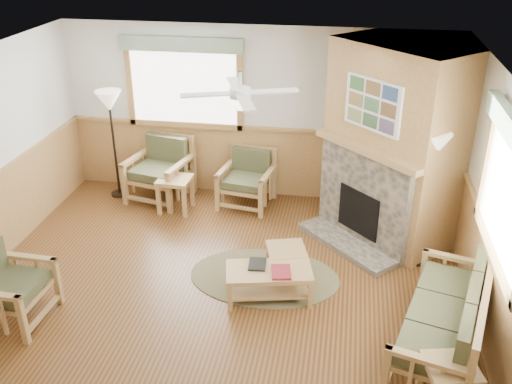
% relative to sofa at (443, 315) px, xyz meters
% --- Properties ---
extents(floor, '(6.00, 6.00, 0.01)m').
position_rel_sofa_xyz_m(floor, '(-2.53, 0.38, -0.44)').
color(floor, brown).
rests_on(floor, ground).
extents(ceiling, '(6.00, 6.00, 0.01)m').
position_rel_sofa_xyz_m(ceiling, '(-2.53, 0.38, 2.26)').
color(ceiling, white).
rests_on(ceiling, floor).
extents(wall_back, '(6.00, 0.02, 2.70)m').
position_rel_sofa_xyz_m(wall_back, '(-2.53, 3.38, 0.91)').
color(wall_back, white).
rests_on(wall_back, floor).
extents(wall_right, '(0.02, 6.00, 2.70)m').
position_rel_sofa_xyz_m(wall_right, '(0.47, 0.38, 0.91)').
color(wall_right, white).
rests_on(wall_right, floor).
extents(wainscot, '(6.00, 6.00, 1.10)m').
position_rel_sofa_xyz_m(wainscot, '(-2.53, 0.38, 0.11)').
color(wainscot, '#AC7F46').
rests_on(wainscot, floor).
extents(fireplace, '(3.11, 3.11, 2.70)m').
position_rel_sofa_xyz_m(fireplace, '(-0.48, 2.43, 0.91)').
color(fireplace, '#AC7F46').
rests_on(fireplace, floor).
extents(window_back, '(1.90, 0.16, 1.50)m').
position_rel_sofa_xyz_m(window_back, '(-3.63, 3.34, 2.09)').
color(window_back, white).
rests_on(window_back, wall_back).
extents(ceiling_fan, '(1.59, 1.59, 0.36)m').
position_rel_sofa_xyz_m(ceiling_fan, '(-2.23, 0.68, 2.22)').
color(ceiling_fan, white).
rests_on(ceiling_fan, ceiling).
extents(sofa, '(2.04, 1.27, 0.87)m').
position_rel_sofa_xyz_m(sofa, '(0.00, 0.00, 0.00)').
color(sofa, tan).
rests_on(sofa, floor).
extents(armchair_back_left, '(1.04, 1.04, 0.98)m').
position_rel_sofa_xyz_m(armchair_back_left, '(-4.00, 2.93, 0.05)').
color(armchair_back_left, tan).
rests_on(armchair_back_left, floor).
extents(armchair_back_right, '(0.88, 0.88, 0.86)m').
position_rel_sofa_xyz_m(armchair_back_right, '(-2.59, 2.93, -0.01)').
color(armchair_back_right, tan).
rests_on(armchair_back_right, floor).
extents(armchair_left, '(0.82, 0.82, 0.88)m').
position_rel_sofa_xyz_m(armchair_left, '(-4.68, -0.27, 0.00)').
color(armchair_left, tan).
rests_on(armchair_left, floor).
extents(coffee_table, '(1.09, 0.71, 0.40)m').
position_rel_sofa_xyz_m(coffee_table, '(-1.89, 0.58, -0.24)').
color(coffee_table, tan).
rests_on(coffee_table, floor).
extents(end_table_chairs, '(0.50, 0.49, 0.54)m').
position_rel_sofa_xyz_m(end_table_chairs, '(-3.63, 2.56, -0.17)').
color(end_table_chairs, tan).
rests_on(end_table_chairs, floor).
extents(footstool, '(0.58, 0.58, 0.41)m').
position_rel_sofa_xyz_m(footstool, '(-1.75, 1.07, -0.23)').
color(footstool, tan).
rests_on(footstool, floor).
extents(braided_rug, '(2.42, 2.42, 0.01)m').
position_rel_sofa_xyz_m(braided_rug, '(-2.01, 0.99, -0.43)').
color(braided_rug, brown).
rests_on(braided_rug, floor).
extents(floor_lamp_left, '(0.52, 0.52, 1.75)m').
position_rel_sofa_xyz_m(floor_lamp_left, '(-4.71, 2.93, 0.44)').
color(floor_lamp_left, black).
rests_on(floor_lamp_left, floor).
extents(floor_lamp_right, '(0.55, 0.55, 1.81)m').
position_rel_sofa_xyz_m(floor_lamp_right, '(-0.07, 1.69, 0.47)').
color(floor_lamp_right, black).
rests_on(floor_lamp_right, floor).
extents(book_red, '(0.27, 0.33, 0.03)m').
position_rel_sofa_xyz_m(book_red, '(-1.74, 0.53, -0.01)').
color(book_red, maroon).
rests_on(book_red, coffee_table).
extents(book_dark, '(0.22, 0.29, 0.03)m').
position_rel_sofa_xyz_m(book_dark, '(-2.04, 0.65, -0.01)').
color(book_dark, black).
rests_on(book_dark, coffee_table).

